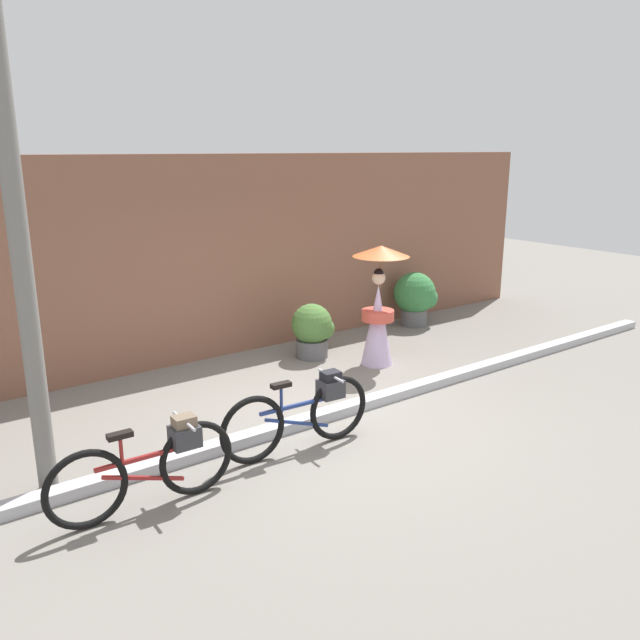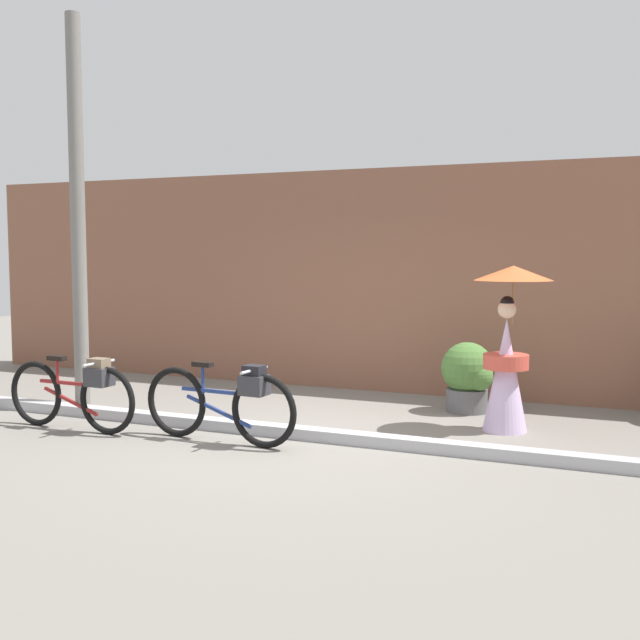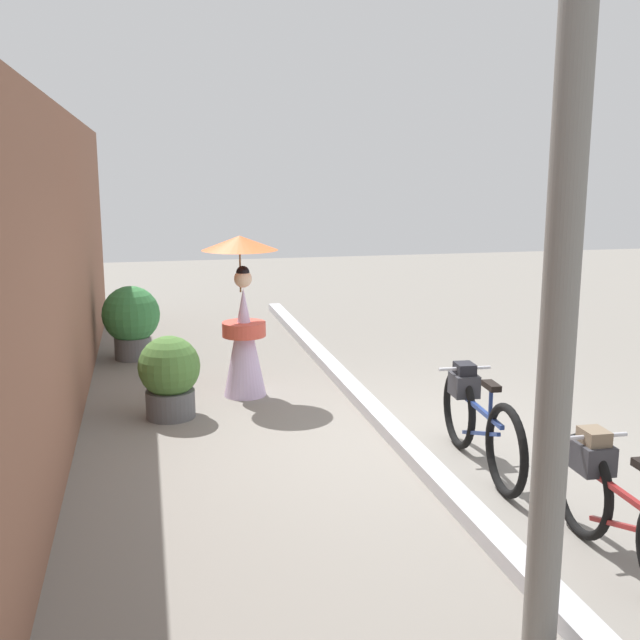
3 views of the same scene
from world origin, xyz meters
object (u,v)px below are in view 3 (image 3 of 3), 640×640
Objects in this scene: bicycle_far_side at (478,418)px; person_with_parasol at (243,314)px; bicycle_near_officer at (619,505)px; utility_pole at (566,198)px; potted_plant_small at (132,319)px; potted_plant_by_door at (171,374)px.

bicycle_far_side is 1.01× the size of person_with_parasol.
utility_pole is at bearing 126.97° from bicycle_near_officer.
bicycle_far_side is 3.11m from person_with_parasol.
person_with_parasol is 2.42m from potted_plant_small.
potted_plant_small is at bearing 25.85° from bicycle_near_officer.
utility_pole reaches higher than bicycle_near_officer.
utility_pole is at bearing -162.93° from potted_plant_small.
person_with_parasol is at bearing 10.41° from utility_pole.
person_with_parasol is at bearing 33.36° from bicycle_far_side.
potted_plant_small is at bearing 8.80° from potted_plant_by_door.
potted_plant_small is (2.64, 0.41, 0.09)m from potted_plant_by_door.
potted_plant_by_door is (1.96, 2.52, 0.02)m from bicycle_far_side.
person_with_parasol is 2.11× the size of potted_plant_by_door.
utility_pole is (-2.48, 0.76, 1.97)m from bicycle_far_side.
potted_plant_small reaches higher than bicycle_near_officer.
bicycle_near_officer is 1.76× the size of potted_plant_small.
utility_pole reaches higher than potted_plant_by_door.
utility_pole reaches higher than bicycle_far_side.
bicycle_far_side is at bearing -146.64° from person_with_parasol.
potted_plant_small is at bearing 32.54° from bicycle_far_side.
potted_plant_by_door reaches higher than bicycle_far_side.
person_with_parasol reaches higher than potted_plant_small.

